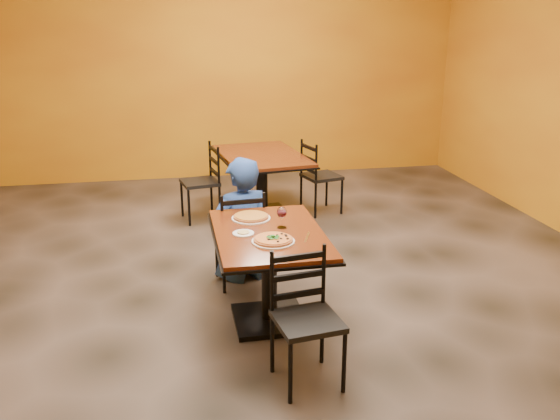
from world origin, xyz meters
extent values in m
cube|color=black|center=(0.00, 0.00, 0.00)|extent=(7.00, 8.00, 0.01)
cube|color=orange|center=(0.00, 4.00, 1.50)|extent=(7.00, 0.01, 3.00)
cube|color=#59220E|center=(0.00, -0.50, 0.73)|extent=(0.80, 1.20, 0.03)
cube|color=black|center=(0.00, -0.50, 0.71)|extent=(0.83, 1.23, 0.02)
cylinder|color=black|center=(0.00, -0.50, 0.37)|extent=(0.12, 0.12, 0.66)
cube|color=black|center=(0.00, -0.50, 0.02)|extent=(0.55, 0.55, 0.04)
cube|color=#59220E|center=(0.36, 2.07, 0.73)|extent=(1.05, 1.44, 0.03)
cube|color=black|center=(0.36, 2.07, 0.71)|extent=(1.09, 1.48, 0.02)
cylinder|color=black|center=(0.36, 2.07, 0.37)|extent=(0.13, 0.13, 0.66)
cube|color=black|center=(0.36, 2.07, 0.02)|extent=(0.69, 0.69, 0.04)
imported|color=navy|center=(-0.10, 0.41, 0.56)|extent=(0.65, 0.52, 1.12)
cylinder|color=white|center=(-0.01, -0.71, 0.76)|extent=(0.31, 0.31, 0.01)
cylinder|color=#95270A|center=(-0.01, -0.71, 0.77)|extent=(0.28, 0.28, 0.02)
cylinder|color=white|center=(-0.09, -0.18, 0.76)|extent=(0.31, 0.31, 0.01)
cylinder|color=#B28C22|center=(-0.09, -0.18, 0.77)|extent=(0.28, 0.28, 0.02)
cylinder|color=white|center=(-0.19, -0.51, 0.76)|extent=(0.16, 0.16, 0.01)
cylinder|color=tan|center=(-0.19, -0.51, 0.76)|extent=(0.09, 0.09, 0.01)
cube|color=silver|center=(-0.12, -0.69, 0.75)|extent=(0.04, 0.19, 0.00)
cube|color=silver|center=(0.25, -0.67, 0.75)|extent=(0.09, 0.20, 0.00)
camera|label=1|loc=(-0.70, -4.61, 2.30)|focal=38.16mm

